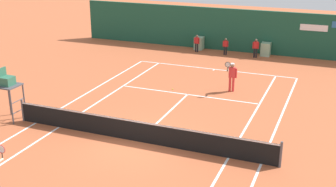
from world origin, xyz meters
The scene contains 9 objects.
ground_plane centered at (0.00, 0.58, 0.00)m, with size 80.00×80.00×0.01m.
tennis_net centered at (0.00, 0.00, 0.51)m, with size 12.10×0.10×1.07m.
sponsor_back_wall centered at (0.01, 16.98, 1.55)m, with size 25.00×1.02×3.19m.
umpire_chair centered at (-6.64, -0.06, 1.73)m, with size 1.00×1.00×2.54m.
player_on_baseline centered at (2.11, 7.82, 0.99)m, with size 0.55×0.76×1.87m.
ball_kid_right_post centered at (-0.33, 15.62, 0.71)m, with size 0.41×0.20×1.24m.
ball_kid_left_post centered at (1.89, 15.62, 0.79)m, with size 0.45×0.23×1.37m.
ball_kid_centre_post centered at (-2.56, 15.62, 0.75)m, with size 0.44×0.18×1.31m.
tennis_ball_by_sideline centered at (-1.07, 6.86, 0.03)m, with size 0.07×0.07×0.07m, color #CCE033.
Camera 1 is at (7.63, -15.42, 8.32)m, focal length 47.30 mm.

